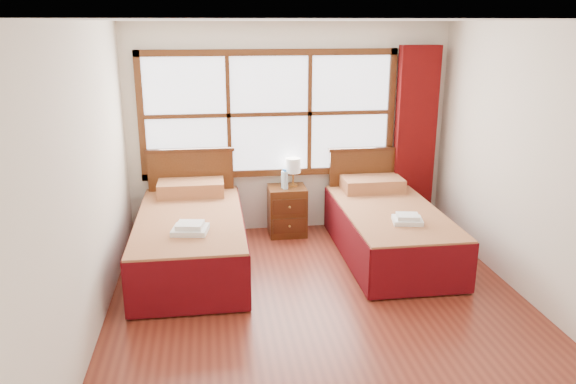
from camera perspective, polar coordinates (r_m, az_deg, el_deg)
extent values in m
plane|color=maroon|center=(5.39, 3.54, -11.82)|extent=(4.50, 4.50, 0.00)
plane|color=white|center=(4.73, 4.13, 17.02)|extent=(4.50, 4.50, 0.00)
plane|color=silver|center=(7.06, 0.11, 6.40)|extent=(4.00, 0.00, 4.00)
plane|color=silver|center=(4.91, -19.70, 0.70)|extent=(0.00, 4.50, 4.50)
plane|color=silver|center=(5.65, 24.11, 2.24)|extent=(0.00, 4.50, 4.50)
cube|color=white|center=(6.97, -1.91, 7.92)|extent=(3.00, 0.02, 1.40)
cube|color=#4E2811|center=(7.10, -1.84, 1.99)|extent=(3.16, 0.06, 0.08)
cube|color=#4E2811|center=(6.87, -1.96, 13.99)|extent=(3.16, 0.06, 0.08)
cube|color=#4E2811|center=(6.96, -14.71, 7.36)|extent=(0.08, 0.06, 1.56)
cube|color=#4E2811|center=(7.28, 10.37, 8.03)|extent=(0.08, 0.06, 1.56)
cube|color=#4E2811|center=(6.92, -6.06, 7.76)|extent=(0.05, 0.05, 1.40)
cube|color=#4E2811|center=(7.02, 2.20, 7.98)|extent=(0.05, 0.05, 1.40)
cube|color=#4E2811|center=(6.95, -1.90, 7.89)|extent=(3.00, 0.05, 0.05)
cube|color=#5B0909|center=(7.35, 12.76, 5.36)|extent=(0.50, 0.16, 2.30)
cube|color=#421F0D|center=(6.25, -9.77, -6.18)|extent=(0.99, 1.99, 0.32)
cube|color=maroon|center=(6.14, -9.90, -3.63)|extent=(1.11, 2.21, 0.27)
cube|color=#5C090F|center=(6.25, -14.94, -5.22)|extent=(0.03, 2.21, 0.55)
cube|color=#5C090F|center=(6.20, -4.68, -4.84)|extent=(0.03, 2.21, 0.55)
cube|color=#5C090F|center=(5.20, -10.13, -9.53)|extent=(1.11, 0.03, 0.55)
cube|color=maroon|center=(6.83, -9.82, 0.45)|extent=(0.78, 0.45, 0.17)
cube|color=#4E2811|center=(7.07, -9.72, -0.17)|extent=(1.04, 0.06, 1.08)
cube|color=#421F0D|center=(6.93, -9.94, 4.19)|extent=(1.08, 0.08, 0.04)
cube|color=#421F0D|center=(6.55, 10.23, -5.17)|extent=(0.94, 1.89, 0.31)
cube|color=maroon|center=(6.46, 10.36, -2.85)|extent=(1.06, 2.10, 0.26)
cube|color=#5C090F|center=(6.37, 5.75, -4.41)|extent=(0.03, 2.10, 0.52)
cube|color=#5C090F|center=(6.69, 14.61, -3.83)|extent=(0.03, 2.10, 0.52)
cube|color=#5C090F|center=(5.61, 13.58, -7.87)|extent=(1.06, 0.03, 0.52)
cube|color=maroon|center=(7.08, 8.56, 0.80)|extent=(0.74, 0.43, 0.16)
cube|color=#4E2811|center=(7.35, 7.97, 0.34)|extent=(0.99, 0.06, 1.03)
cube|color=#421F0D|center=(7.22, 8.14, 4.33)|extent=(1.03, 0.08, 0.04)
cube|color=#4E2811|center=(7.07, -0.10, -1.90)|extent=(0.46, 0.41, 0.62)
cube|color=#421F0D|center=(6.90, 0.15, -3.45)|extent=(0.41, 0.02, 0.19)
cube|color=#421F0D|center=(6.82, 0.15, -1.50)|extent=(0.41, 0.02, 0.19)
sphere|color=#AA8839|center=(6.89, 0.17, -3.51)|extent=(0.03, 0.03, 0.03)
sphere|color=#AA8839|center=(6.81, 0.17, -1.55)|extent=(0.03, 0.03, 0.03)
cube|color=white|center=(5.63, -9.90, -3.82)|extent=(0.39, 0.35, 0.05)
cube|color=white|center=(5.61, -9.93, -3.34)|extent=(0.29, 0.26, 0.05)
cube|color=white|center=(6.03, 12.03, -2.84)|extent=(0.35, 0.32, 0.05)
cube|color=white|center=(6.02, 12.06, -2.44)|extent=(0.26, 0.24, 0.04)
cylinder|color=#BA823B|center=(7.02, 0.52, 0.71)|extent=(0.11, 0.11, 0.02)
cylinder|color=#BA823B|center=(7.00, 0.52, 1.39)|extent=(0.02, 0.02, 0.15)
cylinder|color=silver|center=(6.95, 0.52, 2.72)|extent=(0.18, 0.18, 0.18)
cylinder|color=silver|center=(6.92, -0.44, 1.29)|extent=(0.06, 0.06, 0.21)
cylinder|color=blue|center=(6.89, -0.45, 2.24)|extent=(0.03, 0.03, 0.03)
cylinder|color=silver|center=(6.87, -0.26, 1.20)|extent=(0.07, 0.07, 0.22)
cylinder|color=blue|center=(6.84, -0.27, 2.20)|extent=(0.03, 0.03, 0.03)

